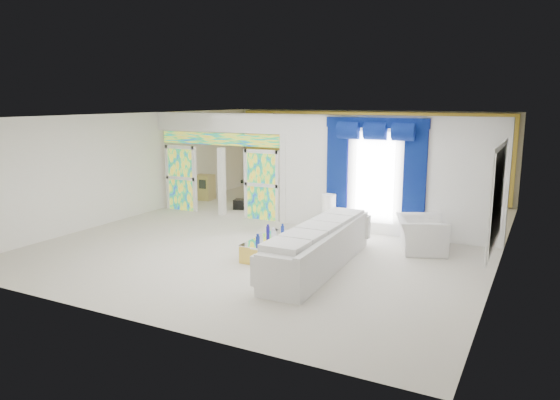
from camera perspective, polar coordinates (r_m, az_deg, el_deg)
The scene contains 22 objects.
floor at distance 13.47m, azimuth 1.22°, elevation -3.62°, with size 12.00×12.00×0.00m, color #B7AF9E.
dividing_wall at distance 13.33m, azimuth 11.50°, elevation 2.59°, with size 5.70×0.18×3.00m, color white.
dividing_header at distance 15.35m, azimuth -6.75°, elevation 8.41°, with size 4.30×0.18×0.55m, color white.
stained_panel_left at distance 16.35m, azimuth -10.76°, elevation 2.37°, with size 0.95×0.04×2.00m, color #994C3F.
stained_panel_right at distance 14.78m, azimuth -2.02°, elevation 1.65°, with size 0.95×0.04×2.00m, color #994C3F.
stained_transom at distance 15.37m, azimuth -6.71°, elevation 6.64°, with size 4.00×0.05×0.35m, color #994C3F.
window_pane at distance 13.31m, azimuth 10.33°, elevation 2.41°, with size 1.00×0.02×2.30m, color white.
blue_drape_left at distance 13.62m, azimuth 6.27°, elevation 2.49°, with size 0.55×0.10×2.80m, color #040345.
blue_drape_right at distance 13.04m, azimuth 14.49°, elevation 1.83°, with size 0.55×0.10×2.80m, color #040345.
blue_pelmet at distance 13.16m, azimuth 10.50°, elevation 8.30°, with size 2.60×0.12×0.25m, color #040345.
wall_mirror at distance 10.89m, azimuth 22.76°, elevation 0.36°, with size 0.04×2.70×1.90m, color white.
gold_curtains at distance 18.61m, azimuth 9.31°, elevation 5.00°, with size 9.70×0.12×2.90m, color gold.
white_sofa at distance 10.70m, azimuth 4.32°, elevation -5.39°, with size 0.87×4.05×0.77m, color silver.
coffee_table at distance 11.58m, azimuth -1.29°, elevation -5.13°, with size 0.55×1.64×0.37m, color gold.
console_table at distance 13.62m, azimuth 6.49°, elevation -2.68°, with size 1.16×0.37×0.39m, color silver.
table_lamp at distance 13.62m, azimuth 5.35°, elevation -0.57°, with size 0.36×0.36×0.58m, color white.
armchair at distance 12.21m, azimuth 15.15°, elevation -3.66°, with size 1.20×1.05×0.78m, color silver.
grand_piano at distance 17.61m, azimuth -0.77°, elevation 1.30°, with size 1.31×1.71×0.87m, color black.
piano_bench at distance 16.29m, azimuth -3.43°, elevation -0.51°, with size 0.92×0.36×0.31m, color black.
tv_console at distance 18.02m, azimuth -8.25°, elevation 1.39°, with size 0.58×0.53×0.85m, color tan.
chandelier at distance 17.12m, azimuth -0.65°, elevation 8.49°, with size 0.60×0.60×0.60m, color gold.
decanters at distance 11.47m, azimuth -1.34°, elevation -3.86°, with size 0.20×1.21×0.28m.
Camera 1 is at (5.74, -11.70, 3.40)m, focal length 33.47 mm.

